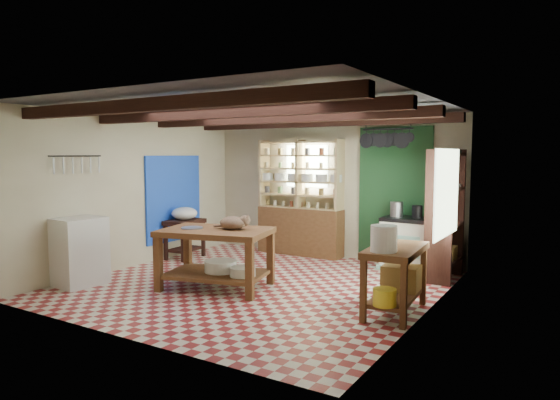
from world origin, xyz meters
The scene contains 30 objects.
floor centered at (0.00, 0.00, -0.01)m, with size 5.00×5.00×0.02m, color maroon.
ceiling centered at (0.00, 0.00, 2.60)m, with size 5.00×5.00×0.02m, color #434347.
wall_back centered at (0.00, 2.50, 1.30)m, with size 5.00×0.04×2.60m, color beige.
wall_front centered at (0.00, -2.50, 1.30)m, with size 5.00×0.04×2.60m, color beige.
wall_left centered at (-2.50, 0.00, 1.30)m, with size 0.04×5.00×2.60m, color beige.
wall_right centered at (2.50, 0.00, 1.30)m, with size 0.04×5.00×2.60m, color beige.
ceiling_beams centered at (0.00, 0.00, 2.48)m, with size 5.00×3.80×0.15m, color black.
blue_wall_patch centered at (-2.47, 0.90, 1.10)m, with size 0.04×1.40×1.60m, color blue.
green_wall_patch centered at (1.25, 2.47, 1.25)m, with size 1.30×0.04×2.30m, color #1B4422.
window_back centered at (-0.50, 2.48, 1.70)m, with size 0.90×0.02×0.80m, color beige.
window_right centered at (2.48, 1.00, 1.40)m, with size 0.02×1.30×1.20m, color beige.
utensil_rail centered at (-2.44, -1.20, 1.78)m, with size 0.06×0.90×0.28m, color black.
pot_rack centered at (1.25, 2.05, 2.18)m, with size 0.86×0.12×0.36m, color black.
shelving_unit centered at (-0.55, 2.31, 1.10)m, with size 1.70×0.34×2.20m, color tan.
tall_rack centered at (2.28, 1.80, 1.00)m, with size 0.40×0.86×2.00m, color black.
work_table centered at (-0.40, -0.43, 0.43)m, with size 1.51×1.01×0.86m, color brown.
stove centered at (1.65, 2.15, 0.44)m, with size 0.90×0.60×0.88m, color white.
prep_table centered at (-2.20, 0.89, 0.36)m, with size 0.49×0.71×0.72m, color black.
white_cabinet centered at (-2.22, -1.36, 0.50)m, with size 0.56×0.67×1.00m, color silver.
right_counter centered at (2.18, -0.21, 0.41)m, with size 0.57×1.14×0.82m, color brown.
cat centered at (-0.17, -0.32, 0.95)m, with size 0.41×0.32×0.19m, color #7E5E49.
steel_tray centered at (-0.73, -0.57, 0.87)m, with size 0.31×0.31×0.02m, color #A5A6AD.
basin_large centered at (-0.37, -0.37, 0.31)m, with size 0.47×0.47×0.16m, color silver.
basin_small centered at (0.06, -0.42, 0.29)m, with size 0.36×0.36×0.13m, color silver.
kettle_left centered at (1.40, 2.16, 1.00)m, with size 0.22×0.22×0.25m, color #A5A6AD.
kettle_right centered at (1.75, 2.15, 0.98)m, with size 0.17×0.17×0.21m, color black.
enamel_bowl centered at (-2.20, 0.89, 0.84)m, with size 0.47×0.47×0.24m, color silver.
white_bucket centered at (2.15, -0.56, 0.97)m, with size 0.30×0.30×0.30m, color silver.
wicker_basket centered at (2.16, 0.09, 0.37)m, with size 0.45×0.36×0.31m, color #A78443.
yellow_tub centered at (2.21, -0.66, 0.31)m, with size 0.27×0.27×0.20m, color yellow.
Camera 1 is at (4.09, -5.98, 1.93)m, focal length 32.00 mm.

